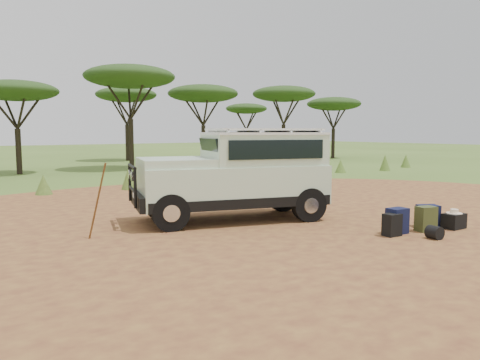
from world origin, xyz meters
TOP-DOWN VIEW (x-y plane):
  - ground at (0.00, 0.00)m, footprint 140.00×140.00m
  - dirt_clearing at (0.00, 0.00)m, footprint 23.00×23.00m
  - grass_fringe at (0.12, 8.67)m, footprint 36.60×1.60m
  - acacia_treeline at (0.75, 19.81)m, footprint 46.70×13.20m
  - safari_vehicle at (-0.23, 1.42)m, footprint 5.00×3.16m
  - walking_staff at (-3.81, 1.44)m, footprint 0.37×0.27m
  - backpack_black at (1.29, -2.02)m, footprint 0.38×0.29m
  - backpack_navy at (1.58, -1.94)m, footprint 0.46×0.35m
  - backpack_olive at (2.29, -2.18)m, footprint 0.47×0.39m
  - duffel_navy at (2.79, -1.92)m, footprint 0.57×0.52m
  - hard_case at (3.08, -2.39)m, footprint 0.51×0.37m
  - stuff_sack at (1.76, -2.71)m, footprint 0.32×0.32m
  - safari_hat at (3.08, -2.39)m, footprint 0.35×0.35m

SIDE VIEW (x-z plane):
  - ground at x=0.00m, z-range 0.00..0.00m
  - dirt_clearing at x=0.00m, z-range 0.00..0.01m
  - stuff_sack at x=1.76m, z-range 0.00..0.28m
  - hard_case at x=3.08m, z-range 0.00..0.35m
  - backpack_black at x=1.29m, z-range 0.00..0.48m
  - duffel_navy at x=2.79m, z-range 0.00..0.51m
  - backpack_olive at x=2.29m, z-range 0.00..0.56m
  - backpack_navy at x=1.58m, z-range 0.00..0.57m
  - safari_hat at x=3.08m, z-range 0.34..0.44m
  - grass_fringe at x=0.12m, z-range -0.05..0.85m
  - walking_staff at x=-3.81m, z-range 0.00..1.58m
  - safari_vehicle at x=-0.23m, z-range -0.04..2.25m
  - acacia_treeline at x=0.75m, z-range 1.74..8.00m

